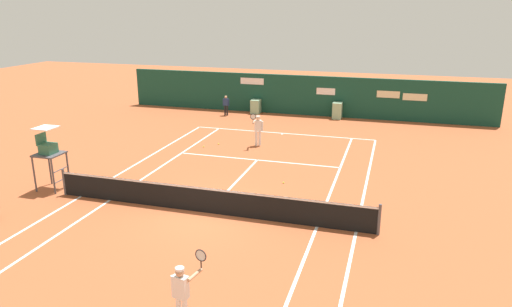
{
  "coord_description": "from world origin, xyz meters",
  "views": [
    {
      "loc": [
        6.17,
        -14.45,
        7.08
      ],
      "look_at": [
        0.38,
        4.93,
        0.8
      ],
      "focal_mm": 33.14,
      "sensor_mm": 36.0,
      "label": 1
    }
  ],
  "objects_px": {
    "player_near_side": "(182,291)",
    "ball_kid_centre_post": "(226,104)",
    "umpire_chair": "(48,150)",
    "tennis_ball_near_service_line": "(284,183)",
    "player_on_baseline": "(258,128)",
    "tennis_ball_by_sideline": "(219,144)",
    "tennis_ball_mid_court": "(204,147)"
  },
  "relations": [
    {
      "from": "umpire_chair",
      "to": "player_near_side",
      "type": "xyz_separation_m",
      "value": [
        8.8,
        -6.43,
        -0.7
      ]
    },
    {
      "from": "tennis_ball_mid_court",
      "to": "tennis_ball_by_sideline",
      "type": "relative_size",
      "value": 1.0
    },
    {
      "from": "ball_kid_centre_post",
      "to": "tennis_ball_by_sideline",
      "type": "xyz_separation_m",
      "value": [
        2.09,
        -6.89,
        -0.75
      ]
    },
    {
      "from": "tennis_ball_near_service_line",
      "to": "tennis_ball_by_sideline",
      "type": "bearing_deg",
      "value": 135.05
    },
    {
      "from": "player_on_baseline",
      "to": "player_near_side",
      "type": "distance_m",
      "value": 15.05
    },
    {
      "from": "tennis_ball_mid_court",
      "to": "player_near_side",
      "type": "bearing_deg",
      "value": -69.09
    },
    {
      "from": "umpire_chair",
      "to": "tennis_ball_by_sideline",
      "type": "distance_m",
      "value": 9.14
    },
    {
      "from": "tennis_ball_near_service_line",
      "to": "umpire_chair",
      "type": "bearing_deg",
      "value": -159.71
    },
    {
      "from": "player_on_baseline",
      "to": "tennis_ball_near_service_line",
      "type": "height_order",
      "value": "player_on_baseline"
    },
    {
      "from": "umpire_chair",
      "to": "tennis_ball_by_sideline",
      "type": "xyz_separation_m",
      "value": [
        4.14,
        7.99,
        -1.6
      ]
    },
    {
      "from": "player_on_baseline",
      "to": "tennis_ball_mid_court",
      "type": "distance_m",
      "value": 3.04
    },
    {
      "from": "tennis_ball_mid_court",
      "to": "tennis_ball_near_service_line",
      "type": "bearing_deg",
      "value": -37.14
    },
    {
      "from": "umpire_chair",
      "to": "player_near_side",
      "type": "bearing_deg",
      "value": 53.86
    },
    {
      "from": "tennis_ball_mid_court",
      "to": "tennis_ball_by_sideline",
      "type": "xyz_separation_m",
      "value": [
        0.58,
        0.7,
        0.0
      ]
    },
    {
      "from": "ball_kid_centre_post",
      "to": "player_near_side",
      "type": "bearing_deg",
      "value": 104.03
    },
    {
      "from": "umpire_chair",
      "to": "player_near_side",
      "type": "height_order",
      "value": "umpire_chair"
    },
    {
      "from": "player_near_side",
      "to": "ball_kid_centre_post",
      "type": "xyz_separation_m",
      "value": [
        -6.74,
        21.3,
        -0.16
      ]
    },
    {
      "from": "player_on_baseline",
      "to": "tennis_ball_near_service_line",
      "type": "bearing_deg",
      "value": 103.63
    },
    {
      "from": "player_near_side",
      "to": "player_on_baseline",
      "type": "bearing_deg",
      "value": 110.22
    },
    {
      "from": "tennis_ball_mid_court",
      "to": "tennis_ball_near_service_line",
      "type": "distance_m",
      "value": 6.65
    },
    {
      "from": "umpire_chair",
      "to": "tennis_ball_near_service_line",
      "type": "relative_size",
      "value": 37.97
    },
    {
      "from": "umpire_chair",
      "to": "player_on_baseline",
      "type": "bearing_deg",
      "value": 143.47
    },
    {
      "from": "umpire_chair",
      "to": "tennis_ball_near_service_line",
      "type": "distance_m",
      "value": 9.58
    },
    {
      "from": "ball_kid_centre_post",
      "to": "tennis_ball_near_service_line",
      "type": "distance_m",
      "value": 13.47
    },
    {
      "from": "umpire_chair",
      "to": "tennis_ball_near_service_line",
      "type": "height_order",
      "value": "umpire_chair"
    },
    {
      "from": "umpire_chair",
      "to": "ball_kid_centre_post",
      "type": "bearing_deg",
      "value": 172.14
    },
    {
      "from": "umpire_chair",
      "to": "ball_kid_centre_post",
      "type": "distance_m",
      "value": 15.04
    },
    {
      "from": "umpire_chair",
      "to": "tennis_ball_by_sideline",
      "type": "height_order",
      "value": "umpire_chair"
    },
    {
      "from": "tennis_ball_mid_court",
      "to": "tennis_ball_near_service_line",
      "type": "relative_size",
      "value": 1.0
    },
    {
      "from": "ball_kid_centre_post",
      "to": "tennis_ball_mid_court",
      "type": "distance_m",
      "value": 7.77
    },
    {
      "from": "player_near_side",
      "to": "ball_kid_centre_post",
      "type": "bearing_deg",
      "value": 117.94
    },
    {
      "from": "umpire_chair",
      "to": "player_on_baseline",
      "type": "relative_size",
      "value": 1.4
    }
  ]
}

